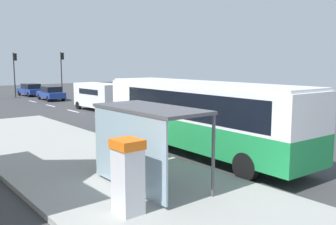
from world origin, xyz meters
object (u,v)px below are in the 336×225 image
object	(u,v)px
recycling_bin_red	(152,148)
white_van	(99,95)
sedan_far	(51,93)
traffic_light_median	(15,68)
traffic_light_near_side	(62,67)
recycling_bin_green	(124,139)
bus_shelter	(142,127)
ticket_machine	(128,176)
recycling_bin_yellow	(133,142)
bus	(198,113)
sedan_near	(30,90)
recycling_bin_orange	(142,145)

from	to	relation	value
recycling_bin_red	white_van	bearing A→B (deg)	68.49
sedan_far	traffic_light_median	bearing A→B (deg)	107.70
traffic_light_near_side	recycling_bin_green	bearing A→B (deg)	-108.20
recycling_bin_green	bus_shelter	xyz separation A→B (m)	(-2.21, -4.57, 1.44)
ticket_machine	traffic_light_median	xyz separation A→B (m)	(8.20, 37.02, 2.30)
ticket_machine	bus_shelter	distance (m)	2.15
ticket_machine	recycling_bin_green	world-z (taller)	ticket_machine
recycling_bin_yellow	sedan_far	bearing A→B (deg)	75.88
recycling_bin_red	traffic_light_near_side	size ratio (longest dim) A/B	0.18
bus	bus_shelter	size ratio (longest dim) A/B	2.77
sedan_far	recycling_bin_red	distance (m)	28.00
sedan_near	recycling_bin_yellow	xyz separation A→B (m)	(-6.50, -32.50, -0.14)
sedan_far	recycling_bin_orange	size ratio (longest dim) A/B	4.71
white_van	sedan_far	bearing A→B (deg)	89.49
sedan_near	traffic_light_near_side	bearing A→B (deg)	-35.82
bus	recycling_bin_green	xyz separation A→B (m)	(-2.49, 2.16, -1.19)
white_van	recycling_bin_red	bearing A→B (deg)	-111.51
sedan_near	bus_shelter	world-z (taller)	bus_shelter
ticket_machine	recycling_bin_orange	world-z (taller)	ticket_machine
ticket_machine	recycling_bin_yellow	distance (m)	6.37
bus	recycling_bin_red	distance (m)	2.76
sedan_near	ticket_machine	world-z (taller)	ticket_machine
traffic_light_median	bus_shelter	bearing A→B (deg)	-100.81
ticket_machine	bus_shelter	bearing A→B (deg)	44.33
bus	bus_shelter	bearing A→B (deg)	-152.80
bus	sedan_far	bearing A→B (deg)	81.65
bus	traffic_light_median	distance (m)	33.35
white_van	traffic_light_median	world-z (taller)	traffic_light_median
sedan_near	traffic_light_median	xyz separation A→B (m)	(-1.91, -0.70, 2.68)
recycling_bin_red	sedan_near	bearing A→B (deg)	79.14
traffic_light_near_side	sedan_far	bearing A→B (deg)	-126.29
ticket_machine	recycling_bin_yellow	xyz separation A→B (m)	(3.60, 5.23, -0.52)
recycling_bin_green	white_van	bearing A→B (deg)	65.64
recycling_bin_orange	sedan_near	bearing A→B (deg)	78.92
white_van	recycling_bin_green	distance (m)	15.53
ticket_machine	recycling_bin_orange	distance (m)	5.81
bus	white_van	size ratio (longest dim) A/B	2.10
sedan_near	bus_shelter	size ratio (longest dim) A/B	1.12
recycling_bin_red	bus_shelter	size ratio (longest dim) A/B	0.24
sedan_near	traffic_light_near_side	size ratio (longest dim) A/B	0.84
sedan_near	ticket_machine	distance (m)	39.06
sedan_near	recycling_bin_yellow	bearing A→B (deg)	-101.32
bus	recycling_bin_yellow	bearing A→B (deg)	149.66
ticket_machine	traffic_light_near_side	world-z (taller)	traffic_light_near_side
traffic_light_median	recycling_bin_red	bearing A→B (deg)	-97.89
recycling_bin_red	traffic_light_near_side	world-z (taller)	traffic_light_near_side
recycling_bin_green	bus_shelter	distance (m)	5.28
recycling_bin_green	recycling_bin_red	bearing A→B (deg)	-90.00
recycling_bin_red	traffic_light_median	world-z (taller)	traffic_light_median
bus_shelter	sedan_far	bearing A→B (deg)	73.66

